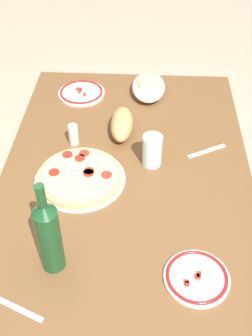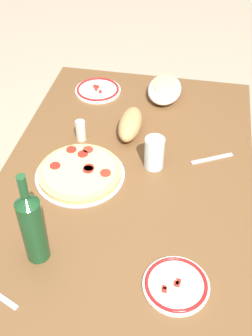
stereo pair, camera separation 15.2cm
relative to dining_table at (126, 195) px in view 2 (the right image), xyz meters
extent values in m
plane|color=tan|center=(0.00, 0.00, -0.64)|extent=(8.00, 8.00, 0.00)
cube|color=brown|center=(0.00, 0.00, 0.10)|extent=(1.42, 0.92, 0.03)
cylinder|color=#33302D|center=(0.65, -0.40, -0.28)|extent=(0.07, 0.07, 0.72)
cylinder|color=#33302D|center=(0.65, 0.40, -0.28)|extent=(0.07, 0.07, 0.72)
cylinder|color=#B7B7BC|center=(-0.04, 0.16, 0.12)|extent=(0.33, 0.33, 0.01)
cylinder|color=#DBB26B|center=(-0.04, 0.16, 0.13)|extent=(0.30, 0.30, 0.02)
cylinder|color=#EFD684|center=(-0.04, 0.16, 0.14)|extent=(0.27, 0.27, 0.01)
cylinder|color=#B22D1E|center=(0.07, 0.16, 0.15)|extent=(0.04, 0.04, 0.00)
cylinder|color=#B22D1E|center=(-0.04, 0.07, 0.15)|extent=(0.04, 0.04, 0.00)
cylinder|color=maroon|center=(0.04, 0.17, 0.15)|extent=(0.04, 0.04, 0.00)
cylinder|color=maroon|center=(0.06, 0.22, 0.15)|extent=(0.04, 0.04, 0.00)
cylinder|color=maroon|center=(-0.04, 0.26, 0.15)|extent=(0.04, 0.04, 0.00)
cylinder|color=maroon|center=(-0.04, 0.13, 0.15)|extent=(0.04, 0.04, 0.00)
cylinder|color=maroon|center=(-0.03, 0.13, 0.15)|extent=(0.04, 0.04, 0.00)
ellipsoid|color=white|center=(0.54, -0.07, 0.15)|extent=(0.24, 0.15, 0.07)
ellipsoid|color=#AD2819|center=(0.54, -0.07, 0.16)|extent=(0.20, 0.12, 0.03)
ellipsoid|color=#EFD684|center=(0.54, -0.07, 0.18)|extent=(0.17, 0.10, 0.02)
cylinder|color=#194723|center=(-0.40, 0.19, 0.23)|extent=(0.07, 0.07, 0.23)
cone|color=#194723|center=(-0.40, 0.19, 0.36)|extent=(0.07, 0.07, 0.03)
cylinder|color=#194723|center=(-0.40, 0.19, 0.41)|extent=(0.03, 0.03, 0.07)
cylinder|color=silver|center=(0.06, -0.09, 0.18)|extent=(0.07, 0.07, 0.13)
cylinder|color=white|center=(-0.43, -0.23, 0.12)|extent=(0.19, 0.19, 0.01)
torus|color=red|center=(-0.43, -0.23, 0.13)|extent=(0.18, 0.18, 0.01)
cube|color=#AD2819|center=(-0.43, -0.23, 0.13)|extent=(0.01, 0.01, 0.01)
cube|color=#AD2819|center=(-0.45, -0.20, 0.13)|extent=(0.01, 0.01, 0.01)
cube|color=#AD2819|center=(-0.43, -0.23, 0.13)|extent=(0.01, 0.01, 0.01)
cube|color=#AD2819|center=(-0.46, -0.20, 0.13)|extent=(0.01, 0.01, 0.01)
cube|color=#AD2819|center=(-0.42, -0.23, 0.13)|extent=(0.01, 0.01, 0.01)
cylinder|color=white|center=(0.52, 0.23, 0.12)|extent=(0.21, 0.21, 0.01)
torus|color=red|center=(0.52, 0.23, 0.13)|extent=(0.20, 0.20, 0.01)
cube|color=#AD2819|center=(0.50, 0.21, 0.13)|extent=(0.01, 0.01, 0.01)
cube|color=#AD2819|center=(0.52, 0.24, 0.13)|extent=(0.01, 0.01, 0.01)
cube|color=#AD2819|center=(0.53, 0.24, 0.13)|extent=(0.01, 0.01, 0.01)
cube|color=#AD2819|center=(0.54, 0.25, 0.13)|extent=(0.01, 0.01, 0.01)
ellipsoid|color=tan|center=(0.25, 0.03, 0.16)|extent=(0.22, 0.09, 0.08)
cylinder|color=silver|center=(0.17, 0.21, 0.15)|extent=(0.04, 0.04, 0.07)
cylinder|color=#B7B7BC|center=(0.17, 0.21, 0.20)|extent=(0.04, 0.04, 0.01)
cube|color=#B7B7BC|center=(0.14, -0.31, 0.12)|extent=(0.09, 0.16, 0.00)
camera|label=1|loc=(-1.12, -0.06, 1.18)|focal=45.03mm
camera|label=2|loc=(-1.10, -0.21, 1.18)|focal=45.03mm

